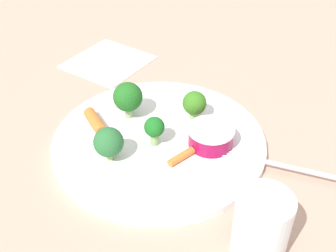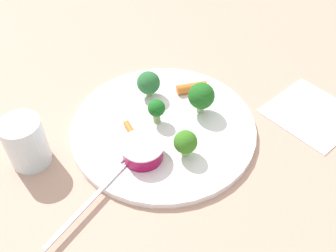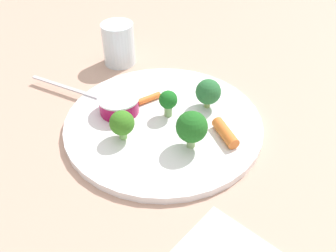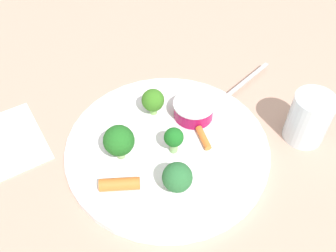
% 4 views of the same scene
% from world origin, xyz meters
% --- Properties ---
extents(ground_plane, '(2.40, 2.40, 0.00)m').
position_xyz_m(ground_plane, '(0.00, 0.00, 0.00)').
color(ground_plane, tan).
extents(plate, '(0.31, 0.31, 0.01)m').
position_xyz_m(plate, '(0.00, 0.00, 0.01)').
color(plate, white).
rests_on(plate, ground_plane).
extents(sauce_cup, '(0.07, 0.07, 0.03)m').
position_xyz_m(sauce_cup, '(0.07, 0.02, 0.03)').
color(sauce_cup, '#950C40').
rests_on(sauce_cup, plate).
extents(broccoli_floret_0, '(0.04, 0.04, 0.05)m').
position_xyz_m(broccoli_floret_0, '(0.03, 0.07, 0.04)').
color(broccoli_floret_0, '#87C364').
rests_on(broccoli_floret_0, plate).
extents(broccoli_floret_1, '(0.03, 0.03, 0.05)m').
position_xyz_m(broccoli_floret_1, '(0.00, -0.01, 0.04)').
color(broccoli_floret_1, '#81AA69').
rests_on(broccoli_floret_1, plate).
extents(broccoli_floret_2, '(0.04, 0.04, 0.05)m').
position_xyz_m(broccoli_floret_2, '(-0.04, -0.07, 0.04)').
color(broccoli_floret_2, '#91AC62').
rests_on(broccoli_floret_2, plate).
extents(broccoli_floret_3, '(0.05, 0.05, 0.06)m').
position_xyz_m(broccoli_floret_3, '(-0.07, 0.03, 0.05)').
color(broccoli_floret_3, '#8DAD70').
rests_on(broccoli_floret_3, plate).
extents(carrot_stick_0, '(0.06, 0.05, 0.02)m').
position_xyz_m(carrot_stick_0, '(-0.10, -0.01, 0.02)').
color(carrot_stick_0, orange).
rests_on(carrot_stick_0, plate).
extents(carrot_stick_1, '(0.03, 0.04, 0.01)m').
position_xyz_m(carrot_stick_1, '(0.05, -0.03, 0.02)').
color(carrot_stick_1, orange).
rests_on(carrot_stick_1, plate).
extents(fork, '(0.19, 0.03, 0.00)m').
position_xyz_m(fork, '(0.17, 0.01, 0.01)').
color(fork, '#BCB7BE').
rests_on(fork, plate).
extents(drinking_glass, '(0.06, 0.06, 0.08)m').
position_xyz_m(drinking_glass, '(0.18, -0.12, 0.04)').
color(drinking_glass, silver).
rests_on(drinking_glass, ground_plane).
extents(napkin, '(0.16, 0.16, 0.00)m').
position_xyz_m(napkin, '(-0.20, 0.18, 0.00)').
color(napkin, silver).
rests_on(napkin, ground_plane).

